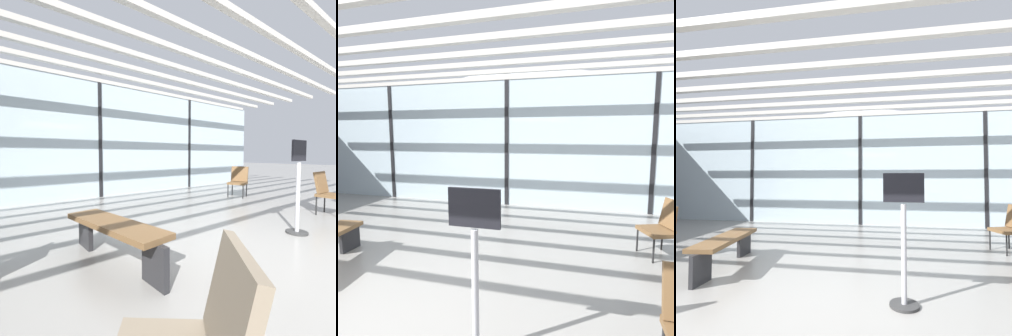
# 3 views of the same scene
# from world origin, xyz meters

# --- Properties ---
(ground_plane) EXTENTS (60.00, 60.00, 0.00)m
(ground_plane) POSITION_xyz_m (0.00, 0.00, 0.00)
(ground_plane) COLOR gray
(glass_curtain_wall) EXTENTS (14.00, 0.08, 3.25)m
(glass_curtain_wall) POSITION_xyz_m (0.00, 5.20, 1.63)
(glass_curtain_wall) COLOR silver
(glass_curtain_wall) RESTS_ON ground
(window_mullion_0) EXTENTS (0.10, 0.12, 3.25)m
(window_mullion_0) POSITION_xyz_m (-3.50, 5.20, 1.63)
(window_mullion_0) COLOR black
(window_mullion_0) RESTS_ON ground
(window_mullion_1) EXTENTS (0.10, 0.12, 3.25)m
(window_mullion_1) POSITION_xyz_m (0.00, 5.20, 1.63)
(window_mullion_1) COLOR black
(window_mullion_1) RESTS_ON ground
(window_mullion_2) EXTENTS (0.10, 0.12, 3.25)m
(window_mullion_2) POSITION_xyz_m (3.50, 5.20, 1.63)
(window_mullion_2) COLOR black
(window_mullion_2) RESTS_ON ground
(ceiling_slats) EXTENTS (13.72, 6.72, 0.10)m
(ceiling_slats) POSITION_xyz_m (0.00, 1.90, 3.30)
(ceiling_slats) COLOR beige
(ceiling_slats) RESTS_ON glass_curtain_wall
(parked_airplane) EXTENTS (11.61, 4.52, 4.52)m
(parked_airplane) POSITION_xyz_m (-0.70, 9.55, 2.26)
(parked_airplane) COLOR silver
(parked_airplane) RESTS_ON ground
(lounge_chair_3) EXTENTS (0.66, 0.63, 0.87)m
(lounge_chair_3) POSITION_xyz_m (3.15, 2.72, 0.49)
(lounge_chair_3) COLOR brown
(lounge_chair_3) RESTS_ON ground
(waiting_bench) EXTENTS (0.58, 1.69, 0.47)m
(waiting_bench) POSITION_xyz_m (-1.61, 0.99, 0.36)
(waiting_bench) COLOR brown
(waiting_bench) RESTS_ON ground
(info_sign) EXTENTS (0.44, 0.32, 1.44)m
(info_sign) POSITION_xyz_m (1.06, 0.18, 0.68)
(info_sign) COLOR #333333
(info_sign) RESTS_ON ground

